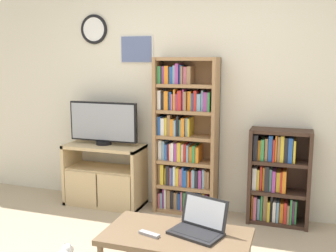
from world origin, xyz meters
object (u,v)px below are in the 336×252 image
television (103,123)px  remote_near_laptop (149,234)px  bookshelf_short (276,178)px  tv_stand (104,175)px  bookshelf_tall (184,141)px  coffee_table (176,240)px  laptop (199,224)px

television → remote_near_laptop: television is taller
television → remote_near_laptop: bearing=-52.8°
television → bookshelf_short: (1.92, 0.07, -0.48)m
tv_stand → bookshelf_tall: 1.03m
coffee_table → remote_near_laptop: 0.20m
bookshelf_tall → remote_near_laptop: bearing=-82.8°
bookshelf_tall → coffee_table: 1.58m
television → bookshelf_short: 1.98m
bookshelf_short → coffee_table: 1.60m
laptop → remote_near_laptop: laptop is taller
television → bookshelf_short: bearing=2.0°
bookshelf_tall → laptop: size_ratio=3.94×
tv_stand → laptop: 1.95m
tv_stand → remote_near_laptop: size_ratio=5.43×
television → coffee_table: television is taller
television → bookshelf_tall: bearing=3.8°
bookshelf_tall → bookshelf_short: bearing=0.3°
laptop → coffee_table: bearing=-134.7°
remote_near_laptop → tv_stand: bearing=-127.0°
television → remote_near_laptop: (1.14, -1.50, -0.51)m
tv_stand → laptop: size_ratio=2.10×
bookshelf_tall → laptop: bearing=-69.6°
bookshelf_short → laptop: 1.48m
tv_stand → television: 0.60m
coffee_table → laptop: size_ratio=2.45×
tv_stand → coffee_table: bearing=-46.6°
bookshelf_short → laptop: size_ratio=2.28×
tv_stand → television: (-0.02, 0.04, 0.60)m
tv_stand → remote_near_laptop: (1.12, -1.46, 0.10)m
tv_stand → bookshelf_tall: (0.93, 0.11, 0.45)m
television → remote_near_laptop: 1.95m
laptop → remote_near_laptop: size_ratio=2.58×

